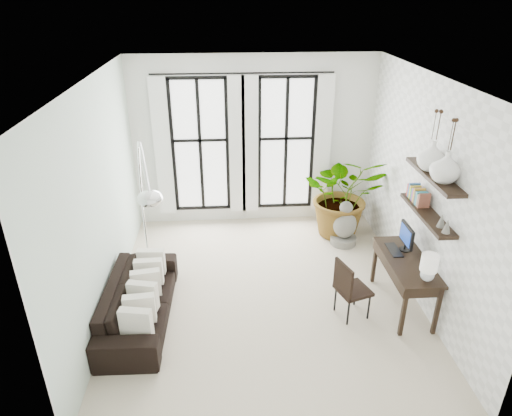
{
  "coord_description": "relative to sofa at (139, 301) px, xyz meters",
  "views": [
    {
      "loc": [
        -0.54,
        -5.68,
        4.23
      ],
      "look_at": [
        -0.12,
        0.3,
        1.31
      ],
      "focal_mm": 32.0,
      "sensor_mm": 36.0,
      "label": 1
    }
  ],
  "objects": [
    {
      "name": "arc_lamp",
      "position": [
        0.1,
        0.78,
        1.54
      ],
      "size": [
        0.74,
        1.81,
        2.38
      ],
      "color": "silver",
      "rests_on": "floor"
    },
    {
      "name": "desk",
      "position": [
        3.75,
        -0.02,
        0.43
      ],
      "size": [
        0.57,
        1.34,
        1.18
      ],
      "color": "black",
      "rests_on": "floor"
    },
    {
      "name": "ceiling",
      "position": [
        1.8,
        0.47,
        2.89
      ],
      "size": [
        5.0,
        5.0,
        0.0
      ],
      "primitive_type": "plane",
      "color": "white",
      "rests_on": "wall_back"
    },
    {
      "name": "wall_back",
      "position": [
        1.8,
        2.97,
        1.29
      ],
      "size": [
        4.5,
        0.0,
        4.5
      ],
      "primitive_type": "plane",
      "rotation": [
        1.57,
        0.0,
        0.0
      ],
      "color": "white",
      "rests_on": "floor"
    },
    {
      "name": "floor",
      "position": [
        1.8,
        0.47,
        -0.31
      ],
      "size": [
        5.0,
        5.0,
        0.0
      ],
      "primitive_type": "plane",
      "color": "beige",
      "rests_on": "ground"
    },
    {
      "name": "wall_right",
      "position": [
        4.05,
        0.47,
        1.29
      ],
      "size": [
        0.0,
        5.0,
        5.0
      ],
      "primitive_type": "plane",
      "rotation": [
        1.57,
        0.0,
        -1.57
      ],
      "color": "white",
      "rests_on": "floor"
    },
    {
      "name": "plant",
      "position": [
        3.39,
        2.25,
        0.5
      ],
      "size": [
        1.59,
        1.41,
        1.62
      ],
      "primitive_type": "imported",
      "rotation": [
        0.0,
        0.0,
        -0.11
      ],
      "color": "#2D7228",
      "rests_on": "floor"
    },
    {
      "name": "desk_chair",
      "position": [
        2.9,
        -0.14,
        0.2
      ],
      "size": [
        0.53,
        0.53,
        0.89
      ],
      "rotation": [
        0.0,
        0.0,
        0.32
      ],
      "color": "black",
      "rests_on": "floor"
    },
    {
      "name": "throw_pillows",
      "position": [
        0.1,
        -0.0,
        0.19
      ],
      "size": [
        0.4,
        1.52,
        0.4
      ],
      "color": "silver",
      "rests_on": "sofa"
    },
    {
      "name": "vase_a",
      "position": [
        3.91,
        -0.22,
        1.96
      ],
      "size": [
        0.37,
        0.37,
        0.38
      ],
      "primitive_type": "imported",
      "color": "white",
      "rests_on": "shelf_upper"
    },
    {
      "name": "windows",
      "position": [
        1.6,
        2.9,
        1.25
      ],
      "size": [
        3.26,
        0.13,
        2.65
      ],
      "color": "white",
      "rests_on": "wall_back"
    },
    {
      "name": "sofa",
      "position": [
        0.0,
        0.0,
        0.0
      ],
      "size": [
        0.88,
        2.13,
        0.62
      ],
      "primitive_type": "imported",
      "rotation": [
        0.0,
        0.0,
        1.55
      ],
      "color": "black",
      "rests_on": "floor"
    },
    {
      "name": "wall_left",
      "position": [
        -0.45,
        0.47,
        1.29
      ],
      "size": [
        0.0,
        5.0,
        5.0
      ],
      "primitive_type": "plane",
      "rotation": [
        1.57,
        0.0,
        1.57
      ],
      "color": "silver",
      "rests_on": "floor"
    },
    {
      "name": "vase_b",
      "position": [
        3.91,
        0.18,
        1.96
      ],
      "size": [
        0.37,
        0.37,
        0.38
      ],
      "primitive_type": "imported",
      "color": "white",
      "rests_on": "shelf_upper"
    },
    {
      "name": "buddha",
      "position": [
        3.35,
        1.86,
        0.04
      ],
      "size": [
        0.47,
        0.47,
        0.84
      ],
      "color": "gray",
      "rests_on": "floor"
    },
    {
      "name": "wall_shelves",
      "position": [
        3.91,
        0.07,
        1.42
      ],
      "size": [
        0.25,
        1.3,
        0.6
      ],
      "color": "black",
      "rests_on": "wall_right"
    }
  ]
}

